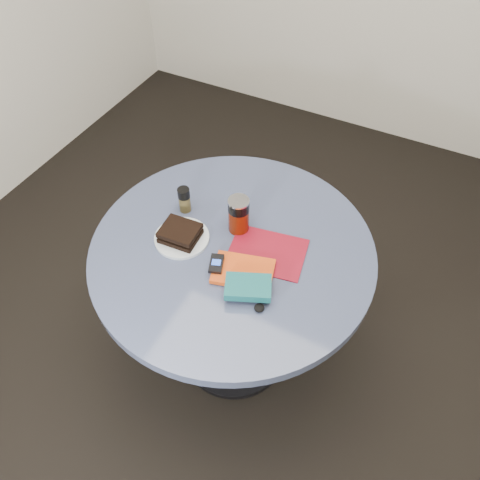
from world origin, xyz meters
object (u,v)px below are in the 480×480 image
at_px(sandwich, 180,233).
at_px(soda_can, 239,215).
at_px(plate, 182,238).
at_px(mp3_player, 216,264).
at_px(pepper_grinder, 184,200).
at_px(novel, 248,287).
at_px(magazine, 267,252).
at_px(red_book, 243,271).
at_px(table, 233,275).
at_px(headphones, 253,302).

relative_size(sandwich, soda_can, 0.97).
height_order(plate, soda_can, soda_can).
bearing_deg(mp3_player, pepper_grinder, 141.11).
bearing_deg(novel, pepper_grinder, 124.95).
height_order(novel, mp3_player, novel).
height_order(pepper_grinder, magazine, pepper_grinder).
relative_size(soda_can, mp3_player, 1.62).
bearing_deg(pepper_grinder, red_book, -27.52).
xyz_separation_m(table, headphones, (0.17, -0.18, 0.17)).
distance_m(table, novel, 0.29).
xyz_separation_m(pepper_grinder, red_book, (0.33, -0.17, -0.04)).
bearing_deg(magazine, sandwich, -173.79).
bearing_deg(headphones, plate, 159.15).
relative_size(soda_can, headphones, 1.50).
xyz_separation_m(red_book, mp3_player, (-0.09, -0.02, 0.01)).
distance_m(pepper_grinder, novel, 0.44).
relative_size(table, magazine, 3.85).
xyz_separation_m(mp3_player, headphones, (0.17, -0.07, -0.02)).
bearing_deg(plate, magazine, 15.05).
distance_m(soda_can, novel, 0.29).
distance_m(table, headphones, 0.30).
bearing_deg(pepper_grinder, sandwich, -64.87).
relative_size(table, pepper_grinder, 9.72).
relative_size(sandwich, magazine, 0.52).
height_order(plate, mp3_player, mp3_player).
height_order(pepper_grinder, red_book, pepper_grinder).
relative_size(plate, mp3_player, 2.24).
xyz_separation_m(sandwich, soda_can, (0.16, 0.14, 0.04)).
bearing_deg(plate, pepper_grinder, 116.37).
relative_size(sandwich, red_book, 0.69).
xyz_separation_m(sandwich, novel, (0.31, -0.10, 0.00)).
bearing_deg(sandwich, pepper_grinder, 115.13).
bearing_deg(magazine, headphones, -86.33).
height_order(soda_can, headphones, soda_can).
bearing_deg(plate, sandwich, -107.66).
xyz_separation_m(table, novel, (0.14, -0.15, 0.20)).
distance_m(sandwich, pepper_grinder, 0.15).
bearing_deg(soda_can, novel, -57.04).
distance_m(mp3_player, headphones, 0.19).
distance_m(pepper_grinder, mp3_player, 0.31).
bearing_deg(table, sandwich, -162.93).
height_order(table, soda_can, soda_can).
height_order(soda_can, red_book, soda_can).
bearing_deg(table, plate, -164.14).
xyz_separation_m(plate, soda_can, (0.16, 0.14, 0.06)).
bearing_deg(sandwich, mp3_player, -17.87).
relative_size(magazine, mp3_player, 2.99).
xyz_separation_m(pepper_grinder, mp3_player, (0.24, -0.19, -0.03)).
relative_size(table, sandwich, 7.34).
bearing_deg(sandwich, plate, 72.34).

